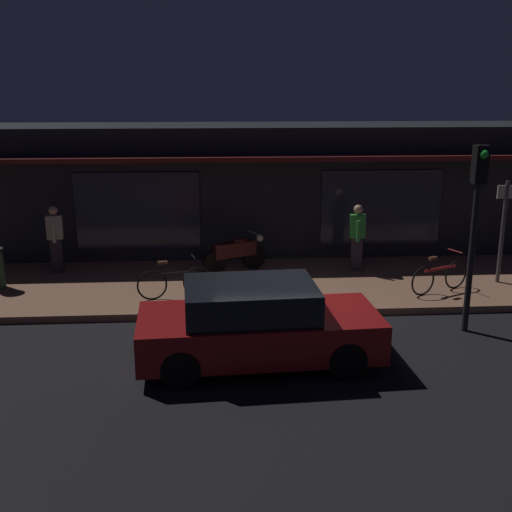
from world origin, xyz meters
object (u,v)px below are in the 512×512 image
sign_post (503,226)px  bicycle_extra (175,282)px  person_bystander (357,236)px  motorcycle (235,252)px  bicycle_parked (440,277)px  parked_car_near (256,324)px  traffic_light_pole (476,206)px  person_photographer (55,238)px

sign_post → bicycle_extra: bearing=-175.2°
sign_post → person_bystander: bearing=159.6°
bicycle_extra → person_bystander: person_bystander is taller
motorcycle → bicycle_parked: (4.51, -1.89, -0.14)m
person_bystander → parked_car_near: (-2.83, -4.88, -0.32)m
sign_post → parked_car_near: 7.07m
bicycle_extra → parked_car_near: 3.46m
sign_post → parked_car_near: size_ratio=0.57×
bicycle_extra → traffic_light_pole: size_ratio=0.45×
person_bystander → parked_car_near: 5.65m
parked_car_near → bicycle_parked: bearing=35.5°
sign_post → parked_car_near: sign_post is taller
person_bystander → parked_car_near: bearing=-120.1°
person_photographer → motorcycle: bearing=-3.6°
bicycle_extra → sign_post: 7.64m
bicycle_parked → person_photographer: (-8.93, 2.16, 0.52)m
person_bystander → traffic_light_pole: (1.34, -3.72, 1.45)m
sign_post → traffic_light_pole: traffic_light_pole is taller
sign_post → parked_car_near: bearing=-148.1°
bicycle_parked → sign_post: (1.65, 0.63, 1.00)m
bicycle_extra → bicycle_parked: bearing=0.1°
motorcycle → person_photographer: 4.45m
sign_post → traffic_light_pole: 3.27m
person_photographer → parked_car_near: bearing=-48.6°
sign_post → person_photographer: bearing=171.8°
traffic_light_pole → sign_post: bearing=54.9°
motorcycle → person_bystander: size_ratio=0.96×
person_bystander → sign_post: bearing=-20.4°
bicycle_extra → person_photographer: (-3.03, 2.17, 0.52)m
motorcycle → sign_post: 6.34m
motorcycle → person_photographer: bearing=176.4°
traffic_light_pole → motorcycle: bearing=138.9°
bicycle_parked → parked_car_near: 5.31m
motorcycle → person_bystander: bearing=-1.6°
person_bystander → sign_post: 3.38m
bicycle_extra → sign_post: size_ratio=0.68×
bicycle_parked → person_photographer: bearing=166.4°
bicycle_extra → sign_post: (7.54, 0.64, 1.00)m
person_photographer → sign_post: size_ratio=0.70×
traffic_light_pole → bicycle_extra: bearing=161.6°
bicycle_extra → person_bystander: 4.79m
bicycle_parked → traffic_light_pole: size_ratio=0.42×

